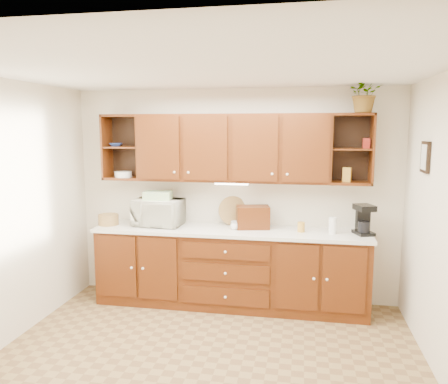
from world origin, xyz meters
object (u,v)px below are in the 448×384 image
at_px(potted_plant, 365,93).
at_px(coffee_maker, 364,220).
at_px(bread_box, 253,217).
at_px(microwave, 158,212).

bearing_deg(potted_plant, coffee_maker, -54.54).
distance_m(coffee_maker, potted_plant, 1.41).
distance_m(bread_box, coffee_maker, 1.26).
relative_size(bread_box, potted_plant, 0.89).
bearing_deg(bread_box, potted_plant, -12.71).
height_order(bread_box, potted_plant, potted_plant).
relative_size(microwave, potted_plant, 1.35).
relative_size(coffee_maker, potted_plant, 0.78).
bearing_deg(bread_box, coffee_maker, -15.34).
bearing_deg(coffee_maker, bread_box, 156.95).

